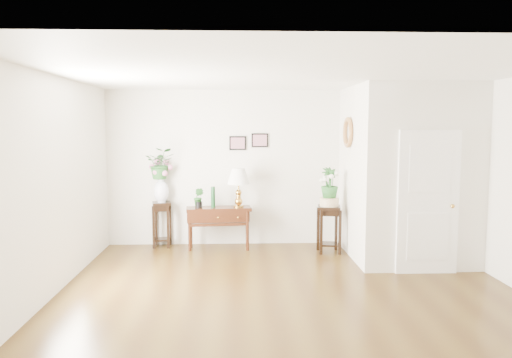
{
  "coord_description": "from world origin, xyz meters",
  "views": [
    {
      "loc": [
        -0.69,
        -6.27,
        2.14
      ],
      "look_at": [
        -0.38,
        1.3,
        1.35
      ],
      "focal_mm": 35.0,
      "sensor_mm": 36.0,
      "label": 1
    }
  ],
  "objects": [
    {
      "name": "porcelain_vase",
      "position": [
        -2.01,
        2.57,
        1.03
      ],
      "size": [
        0.28,
        0.28,
        0.46
      ],
      "primitive_type": null,
      "rotation": [
        0.0,
        0.0,
        0.03
      ],
      "color": "white",
      "rests_on": "plant_stand_a"
    },
    {
      "name": "wall_front",
      "position": [
        0.0,
        -2.75,
        1.4
      ],
      "size": [
        6.0,
        0.02,
        2.8
      ],
      "primitive_type": "cube",
      "color": "silver",
      "rests_on": "ground"
    },
    {
      "name": "console_table",
      "position": [
        -0.99,
        2.35,
        0.37
      ],
      "size": [
        1.15,
        0.48,
        0.75
      ],
      "primitive_type": "cube",
      "rotation": [
        0.0,
        0.0,
        0.1
      ],
      "color": "#3B1C0F",
      "rests_on": "floor"
    },
    {
      "name": "wall_left",
      "position": [
        -3.0,
        0.0,
        1.4
      ],
      "size": [
        0.02,
        5.5,
        2.8
      ],
      "primitive_type": "cube",
      "color": "silver",
      "rests_on": "ground"
    },
    {
      "name": "door",
      "position": [
        2.1,
        0.78,
        1.05
      ],
      "size": [
        0.9,
        0.05,
        2.1
      ],
      "primitive_type": "cube",
      "color": "white",
      "rests_on": "floor"
    },
    {
      "name": "plant_stand_a",
      "position": [
        -2.01,
        2.57,
        0.4
      ],
      "size": [
        0.37,
        0.37,
        0.81
      ],
      "primitive_type": "cube",
      "rotation": [
        0.0,
        0.0,
        0.19
      ],
      "color": "black",
      "rests_on": "floor"
    },
    {
      "name": "ceiling",
      "position": [
        0.0,
        0.0,
        2.8
      ],
      "size": [
        6.0,
        5.5,
        0.02
      ],
      "primitive_type": "cube",
      "color": "white",
      "rests_on": "ground"
    },
    {
      "name": "ceramic_bowl",
      "position": [
        0.9,
        2.06,
        0.88
      ],
      "size": [
        0.4,
        0.4,
        0.14
      ],
      "primitive_type": "cylinder",
      "rotation": [
        0.0,
        0.0,
        0.29
      ],
      "color": "beige",
      "rests_on": "plant_stand_b"
    },
    {
      "name": "plant_stand_b",
      "position": [
        0.9,
        2.06,
        0.4
      ],
      "size": [
        0.44,
        0.44,
        0.8
      ],
      "primitive_type": "cube",
      "rotation": [
        0.0,
        0.0,
        -0.18
      ],
      "color": "black",
      "rests_on": "floor"
    },
    {
      "name": "table_lamp",
      "position": [
        -0.64,
        2.35,
        1.1
      ],
      "size": [
        0.46,
        0.46,
        0.69
      ],
      "primitive_type": "cube",
      "rotation": [
        0.0,
        0.0,
        -0.19
      ],
      "color": "#B68330",
      "rests_on": "console_table"
    },
    {
      "name": "lily_arrangement",
      "position": [
        -2.01,
        2.57,
        1.49
      ],
      "size": [
        0.51,
        0.44,
        0.56
      ],
      "primitive_type": "imported",
      "rotation": [
        0.0,
        0.0,
        -0.01
      ],
      "color": "#215722",
      "rests_on": "porcelain_vase"
    },
    {
      "name": "wall_ornament",
      "position": [
        1.16,
        1.9,
        2.05
      ],
      "size": [
        0.07,
        0.51,
        0.51
      ],
      "primitive_type": "torus",
      "rotation": [
        0.0,
        1.57,
        0.0
      ],
      "color": "#B17548",
      "rests_on": "partition"
    },
    {
      "name": "partition",
      "position": [
        2.1,
        1.77,
        1.4
      ],
      "size": [
        1.8,
        1.95,
        2.8
      ],
      "primitive_type": "cube",
      "color": "silver",
      "rests_on": "floor"
    },
    {
      "name": "potted_plant",
      "position": [
        -1.33,
        2.35,
        0.91
      ],
      "size": [
        0.22,
        0.2,
        0.33
      ],
      "primitive_type": "imported",
      "rotation": [
        0.0,
        0.0,
        -0.36
      ],
      "color": "#215722",
      "rests_on": "console_table"
    },
    {
      "name": "floor",
      "position": [
        0.0,
        0.0,
        0.0
      ],
      "size": [
        6.0,
        5.5,
        0.02
      ],
      "primitive_type": "cube",
      "color": "#45300F",
      "rests_on": "ground"
    },
    {
      "name": "narcissus",
      "position": [
        0.9,
        2.06,
        1.19
      ],
      "size": [
        0.4,
        0.4,
        0.54
      ],
      "primitive_type": "imported",
      "rotation": [
        0.0,
        0.0,
        0.41
      ],
      "color": "#215722",
      "rests_on": "ceramic_bowl"
    },
    {
      "name": "art_print_right",
      "position": [
        -0.25,
        2.73,
        1.9
      ],
      "size": [
        0.3,
        0.02,
        0.25
      ],
      "primitive_type": "cube",
      "color": "black",
      "rests_on": "wall_back"
    },
    {
      "name": "green_vase",
      "position": [
        -1.08,
        2.35,
        0.92
      ],
      "size": [
        0.08,
        0.08,
        0.36
      ],
      "primitive_type": "cylinder",
      "rotation": [
        0.0,
        0.0,
        0.04
      ],
      "color": "#12381A",
      "rests_on": "console_table"
    },
    {
      "name": "art_print_left",
      "position": [
        -0.65,
        2.73,
        1.85
      ],
      "size": [
        0.3,
        0.02,
        0.25
      ],
      "primitive_type": "cube",
      "color": "black",
      "rests_on": "wall_back"
    },
    {
      "name": "wall_back",
      "position": [
        0.0,
        2.75,
        1.4
      ],
      "size": [
        6.0,
        0.02,
        2.8
      ],
      "primitive_type": "cube",
      "color": "silver",
      "rests_on": "ground"
    }
  ]
}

